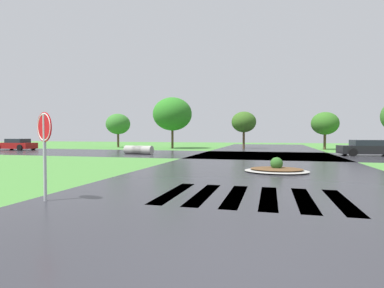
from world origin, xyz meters
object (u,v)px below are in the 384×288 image
Objects in this scene: car_blue_compact at (16,145)px; drainage_pipe_stack at (139,150)px; car_dark_suv at (369,148)px; stop_sign at (44,135)px; median_island at (277,169)px.

drainage_pipe_stack is at bearing 170.32° from car_blue_compact.
car_dark_suv is 18.94m from drainage_pipe_stack.
stop_sign reaches higher than car_blue_compact.
car_blue_compact is (-27.37, 12.99, 0.46)m from median_island.
stop_sign reaches higher than median_island.
drainage_pipe_stack is (-18.72, -2.89, -0.24)m from car_dark_suv.
stop_sign is 0.51× the size of car_blue_compact.
stop_sign is 0.48× the size of car_dark_suv.
car_blue_compact is 16.33m from drainage_pipe_stack.
stop_sign reaches higher than drainage_pipe_stack.
car_dark_suv is 1.74× the size of drainage_pipe_stack.
median_island is 15.06m from drainage_pipe_stack.
median_island is 14.77m from car_dark_suv.
median_island is at bearing -125.92° from car_dark_suv.
drainage_pipe_stack is at bearing -177.17° from car_dark_suv.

